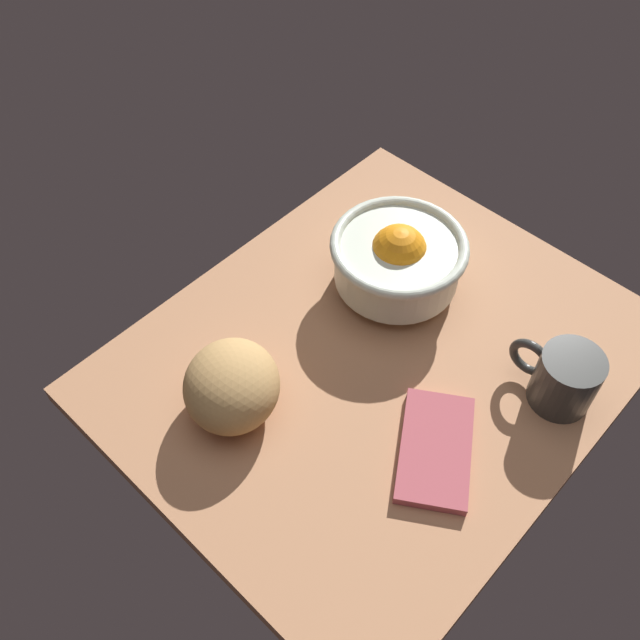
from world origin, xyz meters
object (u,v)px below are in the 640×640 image
(bread_loaf, at_px, (232,386))
(napkin_folded, at_px, (435,449))
(fruit_bowl, at_px, (398,257))
(mug, at_px, (563,378))

(bread_loaf, height_order, napkin_folded, bread_loaf)
(fruit_bowl, xyz_separation_m, napkin_folded, (-0.18, -0.22, -0.05))
(bread_loaf, height_order, mug, bread_loaf)
(napkin_folded, xyz_separation_m, mug, (0.18, -0.07, 0.04))
(bread_loaf, xyz_separation_m, mug, (0.31, -0.30, -0.01))
(fruit_bowl, xyz_separation_m, bread_loaf, (-0.31, 0.02, -0.01))
(bread_loaf, distance_m, mug, 0.43)
(fruit_bowl, distance_m, bread_loaf, 0.31)
(bread_loaf, bearing_deg, fruit_bowl, -3.49)
(fruit_bowl, bearing_deg, bread_loaf, 176.51)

